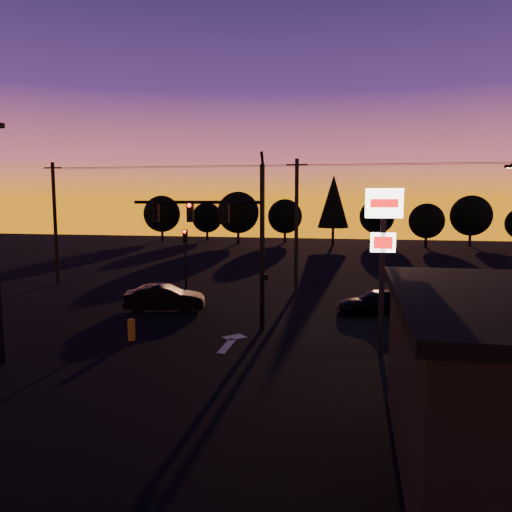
{
  "coord_description": "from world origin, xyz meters",
  "views": [
    {
      "loc": [
        5.82,
        -19.47,
        6.42
      ],
      "look_at": [
        1.0,
        5.0,
        3.5
      ],
      "focal_mm": 35.0,
      "sensor_mm": 36.0,
      "label": 1
    }
  ],
  "objects_px": {
    "car_mid": "(165,298)",
    "car_right": "(377,302)",
    "traffic_signal_mast": "(230,228)",
    "suv_parked": "(485,368)",
    "pylon_sign": "(383,235)",
    "bollard": "(131,330)",
    "secondary_signal": "(185,252)"
  },
  "relations": [
    {
      "from": "secondary_signal",
      "to": "bollard",
      "type": "height_order",
      "value": "secondary_signal"
    },
    {
      "from": "traffic_signal_mast",
      "to": "bollard",
      "type": "distance_m",
      "value": 6.6
    },
    {
      "from": "bollard",
      "to": "suv_parked",
      "type": "distance_m",
      "value": 14.57
    },
    {
      "from": "bollard",
      "to": "traffic_signal_mast",
      "type": "bearing_deg",
      "value": 37.55
    },
    {
      "from": "bollard",
      "to": "car_mid",
      "type": "height_order",
      "value": "car_mid"
    },
    {
      "from": "car_mid",
      "to": "suv_parked",
      "type": "bearing_deg",
      "value": -135.71
    },
    {
      "from": "traffic_signal_mast",
      "to": "bollard",
      "type": "xyz_separation_m",
      "value": [
        -3.87,
        -2.97,
        -4.45
      ]
    },
    {
      "from": "traffic_signal_mast",
      "to": "secondary_signal",
      "type": "relative_size",
      "value": 1.97
    },
    {
      "from": "car_right",
      "to": "traffic_signal_mast",
      "type": "bearing_deg",
      "value": -73.89
    },
    {
      "from": "bollard",
      "to": "suv_parked",
      "type": "xyz_separation_m",
      "value": [
        14.2,
        -3.23,
        0.28
      ]
    },
    {
      "from": "suv_parked",
      "to": "car_right",
      "type": "bearing_deg",
      "value": 120.37
    },
    {
      "from": "car_right",
      "to": "car_mid",
      "type": "bearing_deg",
      "value": -98.38
    },
    {
      "from": "pylon_sign",
      "to": "suv_parked",
      "type": "relative_size",
      "value": 1.23
    },
    {
      "from": "bollard",
      "to": "pylon_sign",
      "type": "bearing_deg",
      "value": 2.5
    },
    {
      "from": "pylon_sign",
      "to": "car_right",
      "type": "xyz_separation_m",
      "value": [
        0.15,
        7.07,
        -4.28
      ]
    },
    {
      "from": "secondary_signal",
      "to": "suv_parked",
      "type": "bearing_deg",
      "value": -41.96
    },
    {
      "from": "traffic_signal_mast",
      "to": "car_mid",
      "type": "distance_m",
      "value": 6.89
    },
    {
      "from": "bollard",
      "to": "secondary_signal",
      "type": "bearing_deg",
      "value": 95.64
    },
    {
      "from": "traffic_signal_mast",
      "to": "secondary_signal",
      "type": "xyz_separation_m",
      "value": [
        -4.9,
        7.49,
        -2.07
      ]
    },
    {
      "from": "secondary_signal",
      "to": "bollard",
      "type": "distance_m",
      "value": 10.78
    },
    {
      "from": "pylon_sign",
      "to": "car_right",
      "type": "bearing_deg",
      "value": 88.76
    },
    {
      "from": "car_mid",
      "to": "suv_parked",
      "type": "height_order",
      "value": "suv_parked"
    },
    {
      "from": "pylon_sign",
      "to": "bollard",
      "type": "relative_size",
      "value": 7.01
    },
    {
      "from": "car_mid",
      "to": "car_right",
      "type": "bearing_deg",
      "value": -96.4
    },
    {
      "from": "traffic_signal_mast",
      "to": "car_mid",
      "type": "relative_size",
      "value": 1.89
    },
    {
      "from": "bollard",
      "to": "car_right",
      "type": "xyz_separation_m",
      "value": [
        11.12,
        7.55,
        0.15
      ]
    },
    {
      "from": "bollard",
      "to": "car_right",
      "type": "height_order",
      "value": "car_right"
    },
    {
      "from": "traffic_signal_mast",
      "to": "suv_parked",
      "type": "height_order",
      "value": "traffic_signal_mast"
    },
    {
      "from": "traffic_signal_mast",
      "to": "bollard",
      "type": "relative_size",
      "value": 8.85
    },
    {
      "from": "secondary_signal",
      "to": "car_right",
      "type": "xyz_separation_m",
      "value": [
        12.15,
        -2.91,
        -2.22
      ]
    },
    {
      "from": "traffic_signal_mast",
      "to": "bollard",
      "type": "bearing_deg",
      "value": -142.45
    },
    {
      "from": "secondary_signal",
      "to": "pylon_sign",
      "type": "relative_size",
      "value": 0.64
    }
  ]
}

